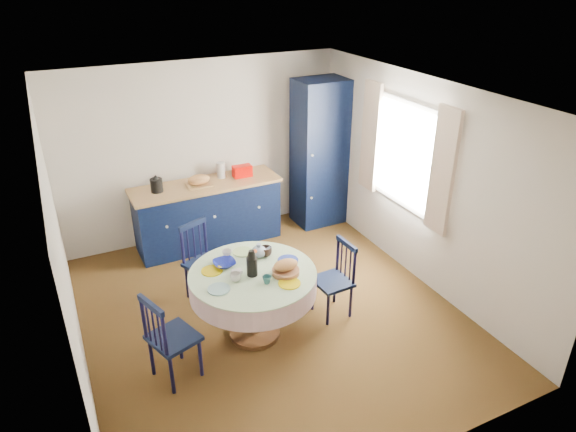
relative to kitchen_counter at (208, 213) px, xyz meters
name	(u,v)px	position (x,y,z in m)	size (l,w,h in m)	color
floor	(270,313)	(0.10, -1.90, -0.47)	(4.50, 4.50, 0.00)	black
ceiling	(266,96)	(0.10, -1.90, 2.03)	(4.50, 4.50, 0.00)	white
wall_back	(203,151)	(0.10, 0.35, 0.78)	(4.00, 0.02, 2.50)	beige
wall_left	(63,260)	(-1.90, -1.90, 0.78)	(0.02, 4.50, 2.50)	beige
wall_right	(422,183)	(2.10, -1.90, 0.78)	(0.02, 4.50, 2.50)	beige
window	(405,154)	(2.05, -1.60, 1.06)	(0.10, 1.74, 1.45)	white
kitchen_counter	(208,213)	(0.00, 0.00, 0.00)	(2.05, 0.66, 1.15)	black
pantry_cabinet	(321,153)	(1.76, -0.05, 0.62)	(0.77, 0.57, 2.17)	black
dining_table	(254,283)	(-0.20, -2.17, 0.20)	(1.31, 1.31, 1.07)	#563718
chair_left	(170,337)	(-1.15, -2.41, 0.01)	(0.52, 0.53, 0.95)	black
chair_far	(203,261)	(-0.45, -1.23, 0.01)	(0.55, 0.53, 0.94)	black
chair_right	(335,279)	(0.77, -2.19, -0.02)	(0.40, 0.42, 0.89)	black
mug_a	(235,277)	(-0.41, -2.23, 0.37)	(0.11, 0.11, 0.09)	silver
mug_b	(267,280)	(-0.15, -2.41, 0.36)	(0.09, 0.09, 0.08)	#347173
mug_c	(266,251)	(0.05, -1.92, 0.38)	(0.13, 0.13, 0.11)	black
mug_d	(227,254)	(-0.34, -1.79, 0.37)	(0.10, 0.10, 0.10)	silver
cobalt_bowl	(224,264)	(-0.42, -1.92, 0.35)	(0.23, 0.23, 0.06)	navy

